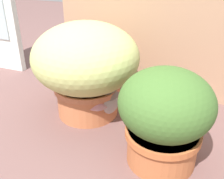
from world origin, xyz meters
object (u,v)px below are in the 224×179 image
leafy_planter (165,115)px  cat (100,91)px  grass_planter (86,64)px  mushroom_ornament_pink (97,103)px

leafy_planter → cat: 0.41m
grass_planter → mushroom_ornament_pink: 0.18m
leafy_planter → mushroom_ornament_pink: leafy_planter is taller
grass_planter → mushroom_ornament_pink: bearing=-42.3°
cat → mushroom_ornament_pink: 0.09m
leafy_planter → cat: size_ratio=1.12×
grass_planter → cat: 0.14m
grass_planter → cat: bearing=12.3°
mushroom_ornament_pink → grass_planter: bearing=137.7°
leafy_planter → cat: (-0.34, 0.21, -0.07)m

